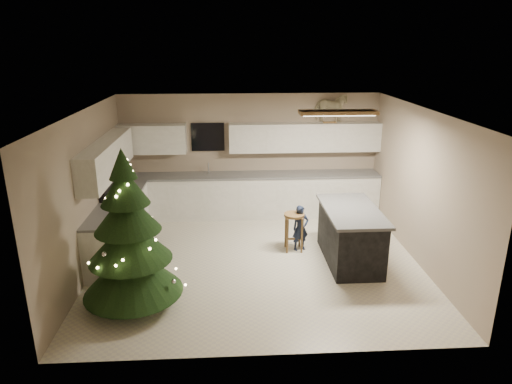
% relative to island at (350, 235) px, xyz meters
% --- Properties ---
extents(ground_plane, '(5.50, 5.50, 0.00)m').
position_rel_island_xyz_m(ground_plane, '(-1.59, 0.06, -0.48)').
color(ground_plane, beige).
extents(room_shell, '(5.52, 5.02, 2.61)m').
position_rel_island_xyz_m(room_shell, '(-1.57, 0.06, 1.27)').
color(room_shell, gray).
rests_on(room_shell, ground_plane).
extents(cabinetry, '(5.50, 3.20, 2.00)m').
position_rel_island_xyz_m(cabinetry, '(-2.50, 1.71, 0.28)').
color(cabinetry, white).
rests_on(cabinetry, ground_plane).
extents(island, '(0.90, 1.70, 0.95)m').
position_rel_island_xyz_m(island, '(0.00, 0.00, 0.00)').
color(island, black).
rests_on(island, ground_plane).
extents(bar_stool, '(0.37, 0.37, 0.70)m').
position_rel_island_xyz_m(bar_stool, '(-0.90, 0.48, 0.05)').
color(bar_stool, olive).
rests_on(bar_stool, ground_plane).
extents(christmas_tree, '(1.45, 1.40, 2.32)m').
position_rel_island_xyz_m(christmas_tree, '(-3.44, -1.20, 0.47)').
color(christmas_tree, '#3F2816').
rests_on(christmas_tree, ground_plane).
extents(toddler, '(0.35, 0.28, 0.84)m').
position_rel_island_xyz_m(toddler, '(-0.78, 0.49, -0.06)').
color(toddler, black).
rests_on(toddler, ground_plane).
extents(rocking_horse, '(0.76, 0.51, 0.61)m').
position_rel_island_xyz_m(rocking_horse, '(0.08, 2.38, 1.84)').
color(rocking_horse, olive).
rests_on(rocking_horse, cabinetry).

